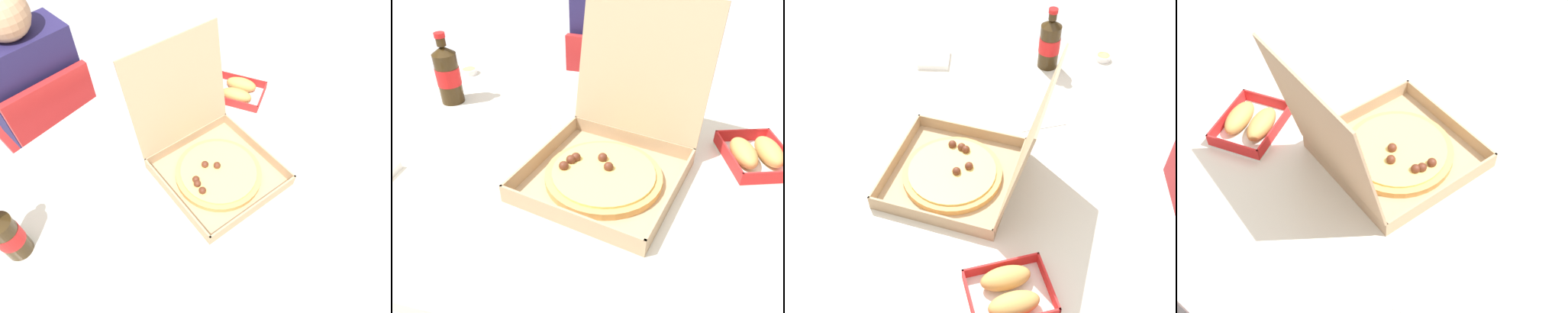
% 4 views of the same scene
% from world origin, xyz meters
% --- Properties ---
extents(ground_plane, '(10.00, 10.00, 0.00)m').
position_xyz_m(ground_plane, '(0.00, 0.00, 0.00)').
color(ground_plane, '#B2B2B7').
extents(dining_table, '(1.32, 1.02, 0.74)m').
position_xyz_m(dining_table, '(0.00, 0.00, 0.67)').
color(dining_table, silver).
rests_on(dining_table, ground_plane).
extents(pizza_box_open, '(0.44, 0.49, 0.38)m').
position_xyz_m(pizza_box_open, '(0.07, -0.05, 0.79)').
color(pizza_box_open, tan).
rests_on(pizza_box_open, dining_table).
extents(bread_side_box, '(0.20, 0.23, 0.06)m').
position_xyz_m(bread_side_box, '(0.42, 0.08, 0.76)').
color(bread_side_box, white).
rests_on(bread_side_box, dining_table).
extents(cola_bottle, '(0.07, 0.07, 0.22)m').
position_xyz_m(cola_bottle, '(-0.50, 0.19, 0.83)').
color(cola_bottle, '#33230F').
rests_on(cola_bottle, dining_table).
extents(paper_menu, '(0.25, 0.21, 0.00)m').
position_xyz_m(paper_menu, '(-0.26, 0.14, 0.74)').
color(paper_menu, white).
rests_on(paper_menu, dining_table).
extents(napkin_pile, '(0.11, 0.11, 0.02)m').
position_xyz_m(napkin_pile, '(-0.49, -0.22, 0.75)').
color(napkin_pile, white).
rests_on(napkin_pile, dining_table).
extents(dipping_sauce_cup, '(0.06, 0.06, 0.02)m').
position_xyz_m(dipping_sauce_cup, '(-0.55, 0.39, 0.75)').
color(dipping_sauce_cup, white).
rests_on(dipping_sauce_cup, dining_table).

